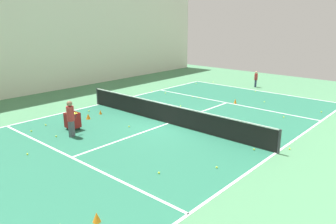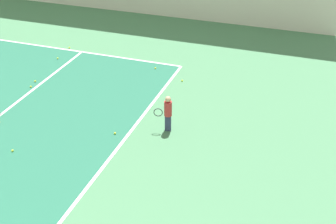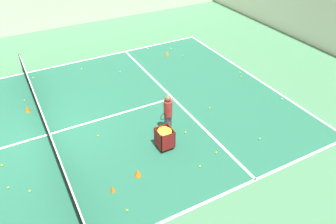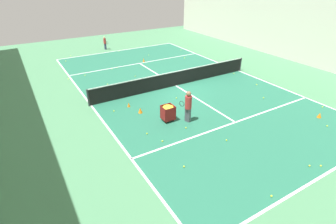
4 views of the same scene
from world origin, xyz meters
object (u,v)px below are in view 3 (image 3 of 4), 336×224
at_px(tennis_net, 45,124).
at_px(training_cone_0, 138,172).
at_px(coach_at_net, 168,111).
at_px(training_cone_1, 167,53).
at_px(ball_cart, 165,135).

distance_m(tennis_net, training_cone_0, 4.23).
relative_size(coach_at_net, training_cone_0, 5.53).
distance_m(coach_at_net, training_cone_1, 6.83).
bearing_deg(training_cone_0, ball_cart, 120.02).
height_order(coach_at_net, training_cone_0, coach_at_net).
relative_size(coach_at_net, ball_cart, 1.97).
xyz_separation_m(tennis_net, coach_at_net, (1.98, 4.19, 0.42)).
bearing_deg(ball_cart, tennis_net, -127.40).
distance_m(tennis_net, coach_at_net, 4.66).
xyz_separation_m(ball_cart, training_cone_1, (-6.80, 3.71, -0.45)).
height_order(training_cone_0, training_cone_1, training_cone_0).
distance_m(coach_at_net, training_cone_0, 2.71).
xyz_separation_m(tennis_net, training_cone_0, (3.61, 2.18, -0.37)).
bearing_deg(training_cone_1, coach_at_net, -27.65).
height_order(tennis_net, ball_cart, tennis_net).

